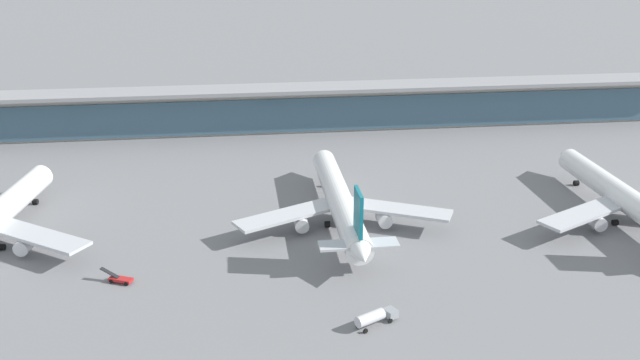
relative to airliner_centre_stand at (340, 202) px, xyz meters
The scene contains 6 objects.
ground_plane 12.67m from the airliner_centre_stand, 109.42° to the right, with size 1200.00×1200.00×0.00m, color slate.
airliner_centre_stand is the anchor object (origin of this frame).
airliner_right_stand 67.70m from the airliner_centre_stand, ahead, with size 50.88×66.10×17.62m.
service_truck_near_nose_grey 44.38m from the airliner_centre_stand, 90.30° to the right, with size 8.64×6.04×2.95m.
service_truck_by_tail_red 53.17m from the airliner_centre_stand, 154.41° to the right, with size 6.76×4.03×2.70m.
terminal_building 75.91m from the airliner_centre_stand, 92.86° to the left, with size 270.75×12.80×15.20m.
Camera 1 is at (-19.40, -141.79, 70.60)m, focal length 40.15 mm.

